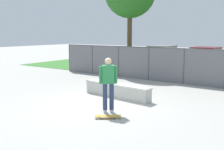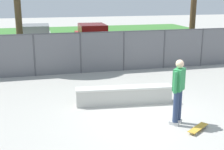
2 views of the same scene
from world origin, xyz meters
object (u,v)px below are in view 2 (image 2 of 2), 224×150
at_px(skateboard, 198,128).
at_px(concrete_ledge, 124,95).
at_px(car_red, 92,37).
at_px(skateboarder, 178,89).
at_px(car_white, 36,38).

bearing_deg(skateboard, concrete_ledge, 118.27).
bearing_deg(car_red, skateboard, -87.68).
relative_size(concrete_ledge, skateboard, 4.11).
height_order(skateboarder, car_white, skateboarder).
distance_m(concrete_ledge, skateboard, 2.79).
distance_m(skateboarder, car_white, 12.73).
xyz_separation_m(concrete_ledge, skateboarder, (0.95, -1.92, 0.72)).
xyz_separation_m(concrete_ledge, car_white, (-2.63, 10.30, 0.55)).
bearing_deg(concrete_ledge, skateboarder, -63.58).
xyz_separation_m(skateboarder, car_red, (-0.14, 11.82, -0.17)).
bearing_deg(car_white, skateboarder, -73.67).
bearing_deg(car_white, skateboard, -72.81).
bearing_deg(skateboard, car_red, 92.32).
bearing_deg(car_red, car_white, 173.42).
bearing_deg(concrete_ledge, car_red, 85.29).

